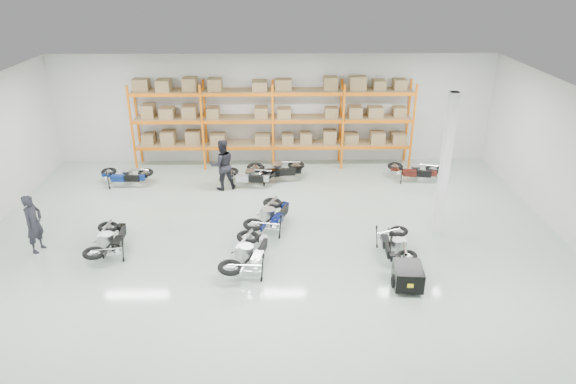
{
  "coord_description": "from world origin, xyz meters",
  "views": [
    {
      "loc": [
        0.29,
        -13.66,
        7.89
      ],
      "look_at": [
        0.53,
        1.26,
        1.1
      ],
      "focal_mm": 32.0,
      "sensor_mm": 36.0,
      "label": 1
    }
  ],
  "objects_px": {
    "moto_back_b": "(248,172)",
    "moto_back_c": "(276,166)",
    "moto_back_a": "(125,172)",
    "person_back": "(222,165)",
    "person_left": "(34,224)",
    "moto_touring_right": "(396,240)",
    "moto_black_far_left": "(109,236)",
    "trailer": "(408,276)",
    "moto_blue_centre": "(270,212)",
    "moto_back_d": "(414,167)",
    "moto_silver_left": "(248,249)"
  },
  "relations": [
    {
      "from": "moto_silver_left",
      "to": "moto_back_b",
      "type": "distance_m",
      "value": 5.78
    },
    {
      "from": "moto_black_far_left",
      "to": "trailer",
      "type": "relative_size",
      "value": 1.18
    },
    {
      "from": "moto_touring_right",
      "to": "moto_back_d",
      "type": "bearing_deg",
      "value": 74.0
    },
    {
      "from": "moto_silver_left",
      "to": "moto_black_far_left",
      "type": "bearing_deg",
      "value": 1.03
    },
    {
      "from": "trailer",
      "to": "moto_back_a",
      "type": "xyz_separation_m",
      "value": [
        -9.2,
        6.91,
        0.16
      ]
    },
    {
      "from": "moto_blue_centre",
      "to": "moto_back_c",
      "type": "height_order",
      "value": "moto_blue_centre"
    },
    {
      "from": "moto_touring_right",
      "to": "moto_back_c",
      "type": "distance_m",
      "value": 6.66
    },
    {
      "from": "moto_touring_right",
      "to": "person_back",
      "type": "distance_m",
      "value": 7.35
    },
    {
      "from": "trailer",
      "to": "person_left",
      "type": "height_order",
      "value": "person_left"
    },
    {
      "from": "trailer",
      "to": "moto_back_b",
      "type": "relative_size",
      "value": 0.89
    },
    {
      "from": "moto_silver_left",
      "to": "moto_touring_right",
      "type": "bearing_deg",
      "value": -159.16
    },
    {
      "from": "moto_black_far_left",
      "to": "person_left",
      "type": "height_order",
      "value": "person_left"
    },
    {
      "from": "moto_silver_left",
      "to": "moto_back_d",
      "type": "xyz_separation_m",
      "value": [
        6.11,
        6.19,
        -0.07
      ]
    },
    {
      "from": "moto_black_far_left",
      "to": "moto_back_b",
      "type": "relative_size",
      "value": 1.05
    },
    {
      "from": "moto_silver_left",
      "to": "person_left",
      "type": "bearing_deg",
      "value": 3.32
    },
    {
      "from": "moto_back_d",
      "to": "moto_touring_right",
      "type": "bearing_deg",
      "value": 172.33
    },
    {
      "from": "moto_black_far_left",
      "to": "trailer",
      "type": "xyz_separation_m",
      "value": [
        8.3,
        -1.9,
        -0.18
      ]
    },
    {
      "from": "moto_black_far_left",
      "to": "moto_touring_right",
      "type": "distance_m",
      "value": 8.31
    },
    {
      "from": "moto_silver_left",
      "to": "moto_back_a",
      "type": "height_order",
      "value": "moto_silver_left"
    },
    {
      "from": "moto_touring_right",
      "to": "person_back",
      "type": "xyz_separation_m",
      "value": [
        -5.45,
        4.91,
        0.44
      ]
    },
    {
      "from": "moto_back_a",
      "to": "moto_back_d",
      "type": "bearing_deg",
      "value": -83.6
    },
    {
      "from": "moto_back_b",
      "to": "moto_back_c",
      "type": "bearing_deg",
      "value": -55.85
    },
    {
      "from": "trailer",
      "to": "moto_back_d",
      "type": "relative_size",
      "value": 0.88
    },
    {
      "from": "moto_back_b",
      "to": "person_back",
      "type": "height_order",
      "value": "person_back"
    },
    {
      "from": "moto_black_far_left",
      "to": "moto_back_d",
      "type": "relative_size",
      "value": 1.04
    },
    {
      "from": "moto_back_c",
      "to": "moto_back_d",
      "type": "xyz_separation_m",
      "value": [
        5.36,
        -0.08,
        -0.06
      ]
    },
    {
      "from": "moto_blue_centre",
      "to": "person_back",
      "type": "bearing_deg",
      "value": -39.34
    },
    {
      "from": "moto_blue_centre",
      "to": "moto_touring_right",
      "type": "xyz_separation_m",
      "value": [
        3.63,
        -1.75,
        -0.07
      ]
    },
    {
      "from": "trailer",
      "to": "moto_back_c",
      "type": "height_order",
      "value": "moto_back_c"
    },
    {
      "from": "moto_black_far_left",
      "to": "person_left",
      "type": "xyz_separation_m",
      "value": [
        -2.18,
        0.2,
        0.33
      ]
    },
    {
      "from": "moto_blue_centre",
      "to": "moto_back_d",
      "type": "relative_size",
      "value": 1.1
    },
    {
      "from": "moto_touring_right",
      "to": "moto_back_b",
      "type": "xyz_separation_m",
      "value": [
        -4.52,
        5.19,
        0.01
      ]
    },
    {
      "from": "moto_silver_left",
      "to": "person_left",
      "type": "relative_size",
      "value": 1.12
    },
    {
      "from": "moto_black_far_left",
      "to": "moto_touring_right",
      "type": "bearing_deg",
      "value": 175.64
    },
    {
      "from": "moto_back_c",
      "to": "moto_blue_centre",
      "type": "bearing_deg",
      "value": 170.55
    },
    {
      "from": "moto_back_a",
      "to": "moto_back_d",
      "type": "height_order",
      "value": "moto_back_d"
    },
    {
      "from": "moto_silver_left",
      "to": "person_back",
      "type": "distance_m",
      "value": 5.63
    },
    {
      "from": "moto_silver_left",
      "to": "person_left",
      "type": "xyz_separation_m",
      "value": [
        -6.27,
        1.08,
        0.28
      ]
    },
    {
      "from": "moto_blue_centre",
      "to": "moto_back_b",
      "type": "relative_size",
      "value": 1.11
    },
    {
      "from": "trailer",
      "to": "moto_silver_left",
      "type": "bearing_deg",
      "value": 171.34
    },
    {
      "from": "person_back",
      "to": "moto_back_c",
      "type": "bearing_deg",
      "value": -177.13
    },
    {
      "from": "moto_silver_left",
      "to": "person_left",
      "type": "distance_m",
      "value": 6.37
    },
    {
      "from": "moto_back_a",
      "to": "person_back",
      "type": "distance_m",
      "value": 3.8
    },
    {
      "from": "moto_black_far_left",
      "to": "moto_back_a",
      "type": "relative_size",
      "value": 1.05
    },
    {
      "from": "moto_back_b",
      "to": "person_left",
      "type": "distance_m",
      "value": 7.6
    },
    {
      "from": "moto_touring_right",
      "to": "moto_back_b",
      "type": "bearing_deg",
      "value": 133.76
    },
    {
      "from": "moto_blue_centre",
      "to": "moto_silver_left",
      "type": "bearing_deg",
      "value": 96.68
    },
    {
      "from": "person_left",
      "to": "moto_back_c",
      "type": "bearing_deg",
      "value": -39.91
    },
    {
      "from": "person_left",
      "to": "trailer",
      "type": "bearing_deg",
      "value": -87.71
    },
    {
      "from": "moto_back_d",
      "to": "person_left",
      "type": "relative_size",
      "value": 0.99
    }
  ]
}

